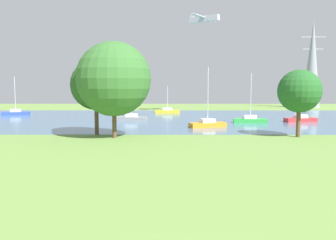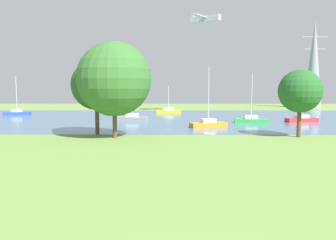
% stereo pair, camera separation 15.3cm
% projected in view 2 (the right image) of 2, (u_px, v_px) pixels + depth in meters
% --- Properties ---
extents(ground_plane, '(160.00, 160.00, 0.00)m').
position_uv_depth(ground_plane, '(178.00, 148.00, 29.39)').
color(ground_plane, olive).
extents(water_surface, '(140.00, 40.00, 0.02)m').
position_uv_depth(water_surface, '(175.00, 118.00, 57.26)').
color(water_surface, '#496E8E').
rests_on(water_surface, ground).
extents(sailboat_red, '(4.99, 2.35, 5.28)m').
position_uv_depth(sailboat_red, '(302.00, 119.00, 51.17)').
color(sailboat_red, red).
rests_on(sailboat_red, water_surface).
extents(sailboat_yellow, '(4.97, 2.20, 5.50)m').
position_uv_depth(sailboat_yellow, '(169.00, 111.00, 68.50)').
color(sailboat_yellow, yellow).
rests_on(sailboat_yellow, water_surface).
extents(sailboat_blue, '(5.02, 2.57, 7.16)m').
position_uv_depth(sailboat_blue, '(17.00, 113.00, 64.13)').
color(sailboat_blue, blue).
rests_on(sailboat_blue, water_surface).
extents(sailboat_orange, '(5.03, 3.00, 7.70)m').
position_uv_depth(sailboat_orange, '(208.00, 124.00, 44.38)').
color(sailboat_orange, orange).
rests_on(sailboat_orange, water_surface).
extents(sailboat_gray, '(4.96, 2.17, 5.93)m').
position_uv_depth(sailboat_gray, '(132.00, 118.00, 53.04)').
color(sailboat_gray, gray).
rests_on(sailboat_gray, water_surface).
extents(sailboat_green, '(4.95, 2.07, 7.17)m').
position_uv_depth(sailboat_green, '(251.00, 120.00, 49.88)').
color(sailboat_green, green).
rests_on(sailboat_green, water_surface).
extents(tree_mid_shore, '(5.48, 5.48, 8.18)m').
position_uv_depth(tree_mid_shore, '(96.00, 85.00, 37.28)').
color(tree_mid_shore, brown).
rests_on(tree_mid_shore, ground).
extents(tree_west_near, '(7.59, 7.59, 9.81)m').
position_uv_depth(tree_west_near, '(114.00, 79.00, 34.66)').
color(tree_west_near, brown).
rests_on(tree_west_near, ground).
extents(tree_east_far, '(4.44, 4.44, 7.01)m').
position_uv_depth(tree_east_far, '(300.00, 91.00, 35.19)').
color(tree_east_far, brown).
rests_on(tree_east_far, ground).
extents(electricity_pylon, '(6.40, 4.40, 22.28)m').
position_uv_depth(electricity_pylon, '(314.00, 64.00, 86.31)').
color(electricity_pylon, gray).
rests_on(electricity_pylon, ground).
extents(light_aircraft, '(5.92, 7.57, 2.10)m').
position_uv_depth(light_aircraft, '(205.00, 19.00, 68.09)').
color(light_aircraft, silver).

